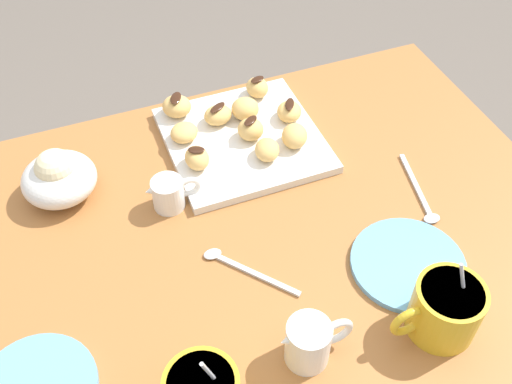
% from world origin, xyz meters
% --- Properties ---
extents(dining_table, '(1.02, 0.73, 0.70)m').
position_xyz_m(dining_table, '(0.00, 0.00, 0.57)').
color(dining_table, '#A36633').
rests_on(dining_table, ground_plane).
extents(pastry_plate_square, '(0.27, 0.27, 0.02)m').
position_xyz_m(pastry_plate_square, '(-0.05, -0.20, 0.71)').
color(pastry_plate_square, silver).
rests_on(pastry_plate_square, dining_table).
extents(coffee_mug_mustard_left, '(0.13, 0.09, 0.13)m').
position_xyz_m(coffee_mug_mustard_left, '(-0.17, 0.25, 0.75)').
color(coffee_mug_mustard_left, gold).
rests_on(coffee_mug_mustard_left, dining_table).
extents(cream_pitcher_white, '(0.10, 0.06, 0.07)m').
position_xyz_m(cream_pitcher_white, '(0.02, 0.23, 0.74)').
color(cream_pitcher_white, silver).
rests_on(cream_pitcher_white, dining_table).
extents(ice_cream_bowl, '(0.12, 0.12, 0.09)m').
position_xyz_m(ice_cream_bowl, '(0.28, -0.19, 0.74)').
color(ice_cream_bowl, silver).
rests_on(ice_cream_bowl, dining_table).
extents(chocolate_sauce_pitcher, '(0.09, 0.05, 0.06)m').
position_xyz_m(chocolate_sauce_pitcher, '(0.12, -0.10, 0.73)').
color(chocolate_sauce_pitcher, silver).
rests_on(chocolate_sauce_pitcher, dining_table).
extents(saucer_sky_right, '(0.17, 0.17, 0.01)m').
position_xyz_m(saucer_sky_right, '(-0.18, 0.15, 0.71)').
color(saucer_sky_right, '#66A8DB').
rests_on(saucer_sky_right, dining_table).
extents(loose_spoon_near_saucer, '(0.05, 0.16, 0.01)m').
position_xyz_m(loose_spoon_near_saucer, '(-0.28, 0.04, 0.70)').
color(loose_spoon_near_saucer, silver).
rests_on(loose_spoon_near_saucer, dining_table).
extents(loose_spoon_by_plate, '(0.11, 0.13, 0.01)m').
position_xyz_m(loose_spoon_by_plate, '(0.05, 0.06, 0.70)').
color(loose_spoon_by_plate, silver).
rests_on(loose_spoon_by_plate, dining_table).
extents(beignet_0, '(0.04, 0.05, 0.04)m').
position_xyz_m(beignet_0, '(0.05, -0.16, 0.73)').
color(beignet_0, '#E5B260').
rests_on(beignet_0, pastry_plate_square).
extents(chocolate_drizzle_0, '(0.03, 0.03, 0.00)m').
position_xyz_m(chocolate_drizzle_0, '(0.05, -0.16, 0.75)').
color(chocolate_drizzle_0, '#381E11').
rests_on(chocolate_drizzle_0, beignet_0).
extents(beignet_1, '(0.07, 0.07, 0.04)m').
position_xyz_m(beignet_1, '(-0.07, -0.25, 0.74)').
color(beignet_1, '#E5B260').
rests_on(beignet_1, pastry_plate_square).
extents(beignet_2, '(0.06, 0.06, 0.03)m').
position_xyz_m(beignet_2, '(-0.02, -0.25, 0.73)').
color(beignet_2, '#E5B260').
rests_on(beignet_2, pastry_plate_square).
extents(chocolate_drizzle_2, '(0.04, 0.03, 0.00)m').
position_xyz_m(chocolate_drizzle_2, '(-0.02, -0.25, 0.75)').
color(chocolate_drizzle_2, '#381E11').
rests_on(chocolate_drizzle_2, beignet_2).
extents(beignet_3, '(0.07, 0.07, 0.04)m').
position_xyz_m(beignet_3, '(-0.13, -0.15, 0.74)').
color(beignet_3, '#E5B260').
rests_on(beignet_3, pastry_plate_square).
extents(beignet_4, '(0.06, 0.06, 0.03)m').
position_xyz_m(beignet_4, '(-0.07, -0.13, 0.73)').
color(beignet_4, '#E5B260').
rests_on(beignet_4, pastry_plate_square).
extents(beignet_5, '(0.04, 0.05, 0.04)m').
position_xyz_m(beignet_5, '(-0.12, -0.30, 0.73)').
color(beignet_5, '#E5B260').
rests_on(beignet_5, pastry_plate_square).
extents(chocolate_drizzle_5, '(0.03, 0.03, 0.00)m').
position_xyz_m(chocolate_drizzle_5, '(-0.12, -0.30, 0.75)').
color(chocolate_drizzle_5, '#381E11').
rests_on(chocolate_drizzle_5, beignet_5).
extents(beignet_6, '(0.07, 0.07, 0.04)m').
position_xyz_m(beignet_6, '(0.04, -0.30, 0.74)').
color(beignet_6, '#E5B260').
rests_on(beignet_6, pastry_plate_square).
extents(chocolate_drizzle_6, '(0.03, 0.04, 0.00)m').
position_xyz_m(chocolate_drizzle_6, '(0.04, -0.30, 0.75)').
color(chocolate_drizzle_6, '#381E11').
rests_on(chocolate_drizzle_6, beignet_6).
extents(beignet_7, '(0.07, 0.07, 0.03)m').
position_xyz_m(beignet_7, '(0.05, -0.23, 0.73)').
color(beignet_7, '#E5B260').
rests_on(beignet_7, pastry_plate_square).
extents(beignet_8, '(0.07, 0.07, 0.03)m').
position_xyz_m(beignet_8, '(-0.15, -0.22, 0.73)').
color(beignet_8, '#E5B260').
rests_on(beignet_8, pastry_plate_square).
extents(chocolate_drizzle_8, '(0.03, 0.04, 0.00)m').
position_xyz_m(chocolate_drizzle_8, '(-0.15, -0.22, 0.75)').
color(chocolate_drizzle_8, '#381E11').
rests_on(chocolate_drizzle_8, beignet_8).
extents(beignet_9, '(0.06, 0.06, 0.04)m').
position_xyz_m(beignet_9, '(-0.06, -0.19, 0.74)').
color(beignet_9, '#E5B260').
rests_on(beignet_9, pastry_plate_square).
extents(chocolate_drizzle_9, '(0.04, 0.03, 0.00)m').
position_xyz_m(chocolate_drizzle_9, '(-0.06, -0.19, 0.76)').
color(chocolate_drizzle_9, '#381E11').
rests_on(chocolate_drizzle_9, beignet_9).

